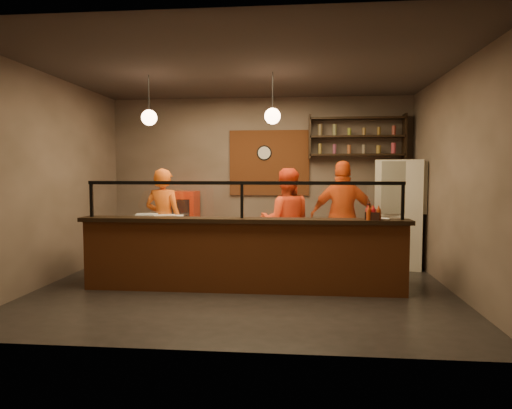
# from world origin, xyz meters

# --- Properties ---
(floor) EXTENTS (6.00, 6.00, 0.00)m
(floor) POSITION_xyz_m (0.00, 0.00, 0.00)
(floor) COLOR black
(floor) RESTS_ON ground
(ceiling) EXTENTS (6.00, 6.00, 0.00)m
(ceiling) POSITION_xyz_m (0.00, 0.00, 3.20)
(ceiling) COLOR #392F2C
(ceiling) RESTS_ON wall_back
(wall_back) EXTENTS (6.00, 0.00, 6.00)m
(wall_back) POSITION_xyz_m (0.00, 2.50, 1.60)
(wall_back) COLOR #735F54
(wall_back) RESTS_ON floor
(wall_left) EXTENTS (0.00, 5.00, 5.00)m
(wall_left) POSITION_xyz_m (-3.00, 0.00, 1.60)
(wall_left) COLOR #735F54
(wall_left) RESTS_ON floor
(wall_right) EXTENTS (0.00, 5.00, 5.00)m
(wall_right) POSITION_xyz_m (3.00, 0.00, 1.60)
(wall_right) COLOR #735F54
(wall_right) RESTS_ON floor
(wall_front) EXTENTS (6.00, 0.00, 6.00)m
(wall_front) POSITION_xyz_m (0.00, -2.50, 1.60)
(wall_front) COLOR #735F54
(wall_front) RESTS_ON floor
(brick_patch) EXTENTS (1.60, 0.04, 1.30)m
(brick_patch) POSITION_xyz_m (0.20, 2.47, 1.90)
(brick_patch) COLOR brown
(brick_patch) RESTS_ON wall_back
(service_counter) EXTENTS (4.60, 0.25, 1.00)m
(service_counter) POSITION_xyz_m (0.00, -0.30, 0.50)
(service_counter) COLOR brown
(service_counter) RESTS_ON floor
(counter_ledge) EXTENTS (4.70, 0.37, 0.06)m
(counter_ledge) POSITION_xyz_m (0.00, -0.30, 1.03)
(counter_ledge) COLOR black
(counter_ledge) RESTS_ON service_counter
(worktop_cabinet) EXTENTS (4.60, 0.75, 0.85)m
(worktop_cabinet) POSITION_xyz_m (0.00, 0.20, 0.42)
(worktop_cabinet) COLOR gray
(worktop_cabinet) RESTS_ON floor
(worktop) EXTENTS (4.60, 0.75, 0.05)m
(worktop) POSITION_xyz_m (0.00, 0.20, 0.88)
(worktop) COLOR white
(worktop) RESTS_ON worktop_cabinet
(sneeze_guard) EXTENTS (4.50, 0.05, 0.52)m
(sneeze_guard) POSITION_xyz_m (0.00, -0.30, 1.37)
(sneeze_guard) COLOR white
(sneeze_guard) RESTS_ON counter_ledge
(wall_shelving) EXTENTS (1.84, 0.28, 0.85)m
(wall_shelving) POSITION_xyz_m (1.90, 2.32, 2.40)
(wall_shelving) COLOR black
(wall_shelving) RESTS_ON wall_back
(wall_clock) EXTENTS (0.30, 0.04, 0.30)m
(wall_clock) POSITION_xyz_m (0.10, 2.46, 2.10)
(wall_clock) COLOR black
(wall_clock) RESTS_ON wall_back
(pendant_left) EXTENTS (0.24, 0.24, 0.77)m
(pendant_left) POSITION_xyz_m (-1.50, 0.20, 2.55)
(pendant_left) COLOR black
(pendant_left) RESTS_ON ceiling
(pendant_right) EXTENTS (0.24, 0.24, 0.77)m
(pendant_right) POSITION_xyz_m (0.40, 0.20, 2.55)
(pendant_right) COLOR black
(pendant_right) RESTS_ON ceiling
(cook_left) EXTENTS (0.71, 0.53, 1.78)m
(cook_left) POSITION_xyz_m (-1.48, 0.79, 0.89)
(cook_left) COLOR #DB5714
(cook_left) RESTS_ON floor
(cook_mid) EXTENTS (0.91, 0.73, 1.78)m
(cook_mid) POSITION_xyz_m (0.59, 0.91, 0.89)
(cook_mid) COLOR red
(cook_mid) RESTS_ON floor
(cook_right) EXTENTS (1.15, 0.54, 1.91)m
(cook_right) POSITION_xyz_m (1.55, 1.09, 0.95)
(cook_right) COLOR #DD4C14
(cook_right) RESTS_ON floor
(fridge) EXTENTS (0.96, 0.92, 1.93)m
(fridge) POSITION_xyz_m (2.60, 1.72, 0.97)
(fridge) COLOR beige
(fridge) RESTS_ON floor
(red_cooler) EXTENTS (0.59, 0.54, 1.34)m
(red_cooler) POSITION_xyz_m (-1.50, 2.15, 0.67)
(red_cooler) COLOR red
(red_cooler) RESTS_ON floor
(pizza_dough) EXTENTS (0.62, 0.62, 0.01)m
(pizza_dough) POSITION_xyz_m (0.52, 0.09, 0.91)
(pizza_dough) COLOR beige
(pizza_dough) RESTS_ON worktop
(prep_tub_a) EXTENTS (0.37, 0.31, 0.16)m
(prep_tub_a) POSITION_xyz_m (-1.58, 0.23, 0.98)
(prep_tub_a) COLOR silver
(prep_tub_a) RESTS_ON worktop
(prep_tub_b) EXTENTS (0.33, 0.29, 0.15)m
(prep_tub_b) POSITION_xyz_m (-1.13, 0.18, 0.97)
(prep_tub_b) COLOR white
(prep_tub_b) RESTS_ON worktop
(prep_tub_c) EXTENTS (0.41, 0.37, 0.16)m
(prep_tub_c) POSITION_xyz_m (-1.22, 0.02, 0.98)
(prep_tub_c) COLOR silver
(prep_tub_c) RESTS_ON worktop
(rolling_pin) EXTENTS (0.40, 0.12, 0.07)m
(rolling_pin) POSITION_xyz_m (-1.16, 0.38, 0.93)
(rolling_pin) COLOR yellow
(rolling_pin) RESTS_ON worktop
(condiment_caddy) EXTENTS (0.23, 0.21, 0.11)m
(condiment_caddy) POSITION_xyz_m (1.82, -0.35, 1.11)
(condiment_caddy) COLOR black
(condiment_caddy) RESTS_ON counter_ledge
(pepper_mill) EXTENTS (0.06, 0.06, 0.22)m
(pepper_mill) POSITION_xyz_m (1.77, -0.25, 1.17)
(pepper_mill) COLOR black
(pepper_mill) RESTS_ON counter_ledge
(small_plate) EXTENTS (0.26, 0.26, 0.01)m
(small_plate) POSITION_xyz_m (1.96, -0.26, 1.07)
(small_plate) COLOR silver
(small_plate) RESTS_ON counter_ledge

